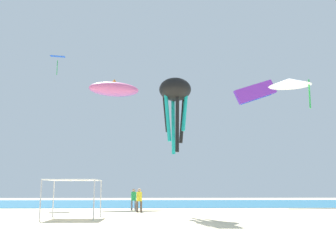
# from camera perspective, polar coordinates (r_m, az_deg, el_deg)

# --- Properties ---
(ground) EXTENTS (110.00, 110.00, 0.10)m
(ground) POSITION_cam_1_polar(r_m,az_deg,el_deg) (20.12, -1.96, -15.86)
(ground) COLOR beige
(ocean_strip) EXTENTS (110.00, 24.98, 0.03)m
(ocean_strip) POSITION_cam_1_polar(r_m,az_deg,el_deg) (49.28, -1.99, -12.67)
(ocean_strip) COLOR #1E6B93
(ocean_strip) RESTS_ON ground
(canopy_tent) EXTENTS (3.10, 2.97, 2.33)m
(canopy_tent) POSITION_cam_1_polar(r_m,az_deg,el_deg) (25.00, -13.60, -9.36)
(canopy_tent) COLOR #B2B2B7
(canopy_tent) RESTS_ON ground
(person_near_tent) EXTENTS (0.47, 0.42, 1.76)m
(person_near_tent) POSITION_cam_1_polar(r_m,az_deg,el_deg) (33.39, -5.02, -11.88)
(person_near_tent) COLOR slate
(person_near_tent) RESTS_ON ground
(person_central) EXTENTS (0.45, 0.43, 1.79)m
(person_central) POSITION_cam_1_polar(r_m,az_deg,el_deg) (30.79, -4.20, -11.96)
(person_central) COLOR brown
(person_central) RESTS_ON ground
(kite_diamond_blue) EXTENTS (1.78, 1.75, 2.28)m
(kite_diamond_blue) POSITION_cam_1_polar(r_m,az_deg,el_deg) (44.55, -15.73, 8.06)
(kite_diamond_blue) COLOR blue
(kite_parafoil_purple) EXTENTS (5.56, 2.39, 3.51)m
(kite_parafoil_purple) POSITION_cam_1_polar(r_m,az_deg,el_deg) (46.61, 12.61, 3.26)
(kite_parafoil_purple) COLOR purple
(kite_inflatable_pink) EXTENTS (5.44, 2.78, 1.89)m
(kite_inflatable_pink) POSITION_cam_1_polar(r_m,az_deg,el_deg) (41.43, -7.85, 3.75)
(kite_inflatable_pink) COLOR pink
(kite_delta_white) EXTENTS (3.36, 3.37, 2.07)m
(kite_delta_white) POSITION_cam_1_polar(r_m,az_deg,el_deg) (25.07, 17.27, 4.58)
(kite_delta_white) COLOR white
(kite_octopus_black) EXTENTS (2.91, 2.91, 5.32)m
(kite_octopus_black) POSITION_cam_1_polar(r_m,az_deg,el_deg) (27.69, 1.04, 3.16)
(kite_octopus_black) COLOR black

